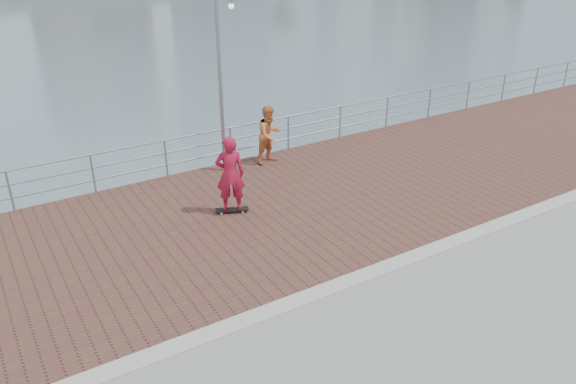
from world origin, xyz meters
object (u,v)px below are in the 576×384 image
guardrail (199,147)px  skateboarder (230,174)px  street_lamp (224,43)px  bystander (270,135)px

guardrail → skateboarder: (-0.45, -3.01, 0.39)m
guardrail → street_lamp: size_ratio=7.31×
street_lamp → skateboarder: 3.59m
guardrail → skateboarder: skateboarder is taller
skateboarder → bystander: (2.47, 2.36, -0.18)m
guardrail → bystander: 2.13m
guardrail → bystander: bystander is taller
bystander → skateboarder: bearing=-147.6°
skateboarder → bystander: 3.42m
skateboarder → bystander: size_ratio=1.11×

